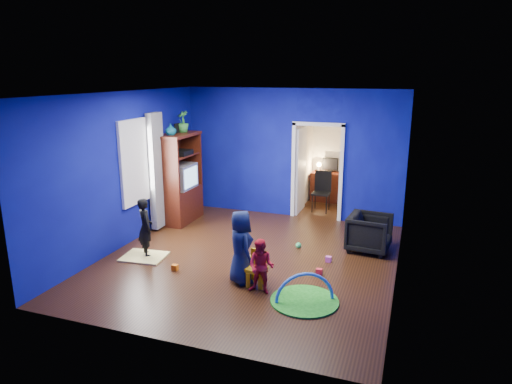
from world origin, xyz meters
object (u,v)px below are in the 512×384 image
(armchair, at_px, (369,233))
(tv_armoire, at_px, (180,178))
(child_black, at_px, (145,227))
(vase, at_px, (171,129))
(crt_tv, at_px, (182,176))
(child_navy, at_px, (241,247))
(toddler_red, at_px, (261,267))
(kid_chair, at_px, (256,271))
(study_desk, at_px, (329,187))
(hopper_ball, at_px, (244,264))
(play_mat, at_px, (304,301))
(folding_chair, at_px, (321,193))

(armchair, bearing_deg, tv_armoire, 89.54)
(child_black, xyz_separation_m, vase, (-0.38, 1.72, 1.54))
(crt_tv, bearing_deg, child_navy, -46.18)
(toddler_red, xyz_separation_m, vase, (-2.81, 2.39, 1.66))
(toddler_red, height_order, kid_chair, toddler_red)
(armchair, relative_size, study_desk, 0.87)
(child_black, bearing_deg, child_navy, -147.91)
(crt_tv, bearing_deg, hopper_ball, -43.71)
(vase, distance_m, play_mat, 4.74)
(folding_chair, bearing_deg, toddler_red, -89.89)
(folding_chair, bearing_deg, armchair, -57.97)
(child_navy, bearing_deg, hopper_ball, -32.21)
(study_desk, relative_size, folding_chair, 0.96)
(vase, bearing_deg, play_mat, -35.04)
(toddler_red, bearing_deg, armchair, 60.70)
(child_black, height_order, hopper_ball, child_black)
(vase, height_order, play_mat, vase)
(tv_armoire, distance_m, play_mat, 4.55)
(child_navy, distance_m, hopper_ball, 0.47)
(armchair, relative_size, hopper_ball, 2.02)
(toddler_red, height_order, play_mat, toddler_red)
(play_mat, distance_m, folding_chair, 4.57)
(study_desk, bearing_deg, play_mat, -82.73)
(child_black, distance_m, tv_armoire, 2.10)
(play_mat, bearing_deg, toddler_red, 174.92)
(armchair, height_order, child_navy, child_navy)
(kid_chair, distance_m, study_desk, 5.20)
(folding_chair, bearing_deg, crt_tv, -147.73)
(child_black, xyz_separation_m, kid_chair, (2.28, -0.48, -0.29))
(toddler_red, xyz_separation_m, study_desk, (-0.01, 5.39, -0.05))
(tv_armoire, xyz_separation_m, crt_tv, (0.04, 0.00, 0.04))
(armchair, relative_size, crt_tv, 1.09)
(child_navy, height_order, folding_chair, child_navy)
(child_black, distance_m, play_mat, 3.24)
(folding_chair, bearing_deg, study_desk, 90.00)
(folding_chair, bearing_deg, tv_armoire, -148.10)
(hopper_ball, bearing_deg, vase, 140.94)
(study_desk, bearing_deg, hopper_ball, -95.39)
(kid_chair, bearing_deg, study_desk, 101.73)
(child_black, xyz_separation_m, play_mat, (3.11, -0.74, -0.53))
(child_navy, bearing_deg, folding_chair, -49.13)
(study_desk, bearing_deg, folding_chair, -90.00)
(toddler_red, relative_size, hopper_ball, 2.24)
(kid_chair, height_order, play_mat, kid_chair)
(armchair, xyz_separation_m, toddler_red, (-1.35, -2.26, 0.08))
(child_navy, distance_m, tv_armoire, 3.44)
(kid_chair, bearing_deg, child_black, -178.50)
(child_navy, xyz_separation_m, hopper_ball, (-0.05, 0.25, -0.40))
(toddler_red, height_order, crt_tv, crt_tv)
(toddler_red, xyz_separation_m, play_mat, (0.69, -0.06, -0.41))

